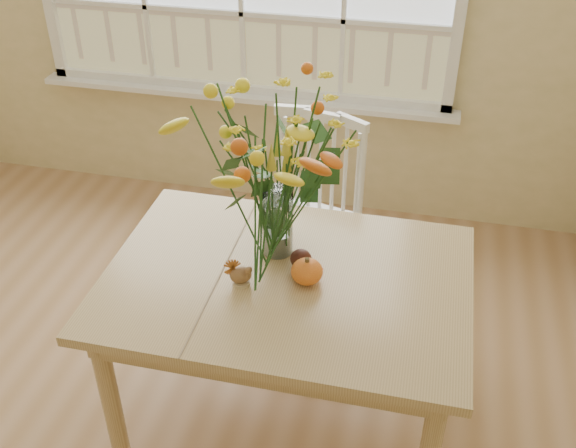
# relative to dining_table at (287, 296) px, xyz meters

# --- Properties ---
(dining_table) EXTENTS (1.33, 0.95, 0.71)m
(dining_table) POSITION_rel_dining_table_xyz_m (0.00, 0.00, 0.00)
(dining_table) COLOR tan
(dining_table) RESTS_ON floor
(windsor_chair) EXTENTS (0.53, 0.52, 0.97)m
(windsor_chair) POSITION_rel_dining_table_xyz_m (-0.05, 0.73, -0.08)
(windsor_chair) COLOR white
(windsor_chair) RESTS_ON floor
(flower_vase) EXTENTS (0.56, 0.56, 0.66)m
(flower_vase) POSITION_rel_dining_table_xyz_m (-0.07, 0.15, 0.49)
(flower_vase) COLOR white
(flower_vase) RESTS_ON dining_table
(pumpkin) EXTENTS (0.12, 0.12, 0.09)m
(pumpkin) POSITION_rel_dining_table_xyz_m (0.08, -0.02, 0.14)
(pumpkin) COLOR #D85319
(pumpkin) RESTS_ON dining_table
(turkey_figurine) EXTENTS (0.10, 0.09, 0.10)m
(turkey_figurine) POSITION_rel_dining_table_xyz_m (-0.15, -0.08, 0.13)
(turkey_figurine) COLOR #CCB78C
(turkey_figurine) RESTS_ON dining_table
(dark_gourd) EXTENTS (0.13, 0.08, 0.07)m
(dark_gourd) POSITION_rel_dining_table_xyz_m (0.04, 0.07, 0.13)
(dark_gourd) COLOR #38160F
(dark_gourd) RESTS_ON dining_table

